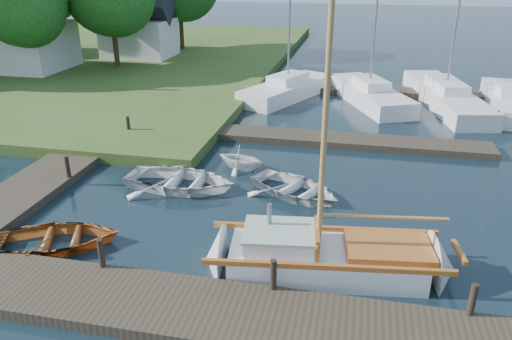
% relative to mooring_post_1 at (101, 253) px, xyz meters
% --- Properties ---
extents(ground, '(160.00, 160.00, 0.00)m').
position_rel_mooring_post_1_xyz_m(ground, '(3.00, 5.00, -0.70)').
color(ground, black).
rests_on(ground, ground).
extents(near_dock, '(18.00, 2.20, 0.30)m').
position_rel_mooring_post_1_xyz_m(near_dock, '(3.00, -1.00, -0.55)').
color(near_dock, '#322A1E').
rests_on(near_dock, ground).
extents(left_dock, '(2.20, 18.00, 0.30)m').
position_rel_mooring_post_1_xyz_m(left_dock, '(-5.00, 7.00, -0.55)').
color(left_dock, '#322A1E').
rests_on(left_dock, ground).
extents(far_dock, '(14.00, 1.60, 0.30)m').
position_rel_mooring_post_1_xyz_m(far_dock, '(5.00, 11.50, -0.55)').
color(far_dock, '#322A1E').
rests_on(far_dock, ground).
extents(pontoon, '(30.00, 1.60, 0.30)m').
position_rel_mooring_post_1_xyz_m(pontoon, '(13.00, 21.00, -0.55)').
color(pontoon, '#322A1E').
rests_on(pontoon, ground).
extents(mooring_post_1, '(0.16, 0.16, 0.80)m').
position_rel_mooring_post_1_xyz_m(mooring_post_1, '(0.00, 0.00, 0.00)').
color(mooring_post_1, black).
rests_on(mooring_post_1, near_dock).
extents(mooring_post_2, '(0.16, 0.16, 0.80)m').
position_rel_mooring_post_1_xyz_m(mooring_post_2, '(4.50, 0.00, 0.00)').
color(mooring_post_2, black).
rests_on(mooring_post_2, near_dock).
extents(mooring_post_3, '(0.16, 0.16, 0.80)m').
position_rel_mooring_post_1_xyz_m(mooring_post_3, '(9.00, 0.00, 0.00)').
color(mooring_post_3, black).
rests_on(mooring_post_3, near_dock).
extents(mooring_post_4, '(0.16, 0.16, 0.80)m').
position_rel_mooring_post_1_xyz_m(mooring_post_4, '(-4.00, 5.00, 0.00)').
color(mooring_post_4, black).
rests_on(mooring_post_4, left_dock).
extents(mooring_post_5, '(0.16, 0.16, 0.80)m').
position_rel_mooring_post_1_xyz_m(mooring_post_5, '(-4.00, 10.00, 0.00)').
color(mooring_post_5, black).
rests_on(mooring_post_5, left_dock).
extents(sailboat, '(7.34, 2.87, 9.83)m').
position_rel_mooring_post_1_xyz_m(sailboat, '(5.79, 1.48, -0.36)').
color(sailboat, white).
rests_on(sailboat, ground).
extents(dinghy, '(4.30, 3.72, 0.75)m').
position_rel_mooring_post_1_xyz_m(dinghy, '(-2.05, 1.00, -0.33)').
color(dinghy, '#9B3C1B').
rests_on(dinghy, ground).
extents(tender_a, '(4.18, 3.08, 0.84)m').
position_rel_mooring_post_1_xyz_m(tender_a, '(0.08, 5.53, -0.28)').
color(tender_a, white).
rests_on(tender_a, ground).
extents(tender_b, '(2.36, 2.18, 1.04)m').
position_rel_mooring_post_1_xyz_m(tender_b, '(1.81, 7.78, -0.18)').
color(tender_b, white).
rests_on(tender_b, ground).
extents(tender_c, '(4.24, 3.86, 0.72)m').
position_rel_mooring_post_1_xyz_m(tender_c, '(4.22, 5.85, -0.34)').
color(tender_c, white).
rests_on(tender_c, ground).
extents(marina_boat_0, '(5.03, 7.51, 10.53)m').
position_rel_mooring_post_1_xyz_m(marina_boat_0, '(1.94, 18.90, -0.13)').
color(marina_boat_0, white).
rests_on(marina_boat_0, ground).
extents(marina_boat_2, '(5.15, 7.89, 11.57)m').
position_rel_mooring_post_1_xyz_m(marina_boat_2, '(6.65, 18.75, -0.12)').
color(marina_boat_2, white).
rests_on(marina_boat_2, ground).
extents(marina_boat_3, '(4.05, 10.22, 11.06)m').
position_rel_mooring_post_1_xyz_m(marina_boat_3, '(10.85, 19.20, -0.14)').
color(marina_boat_3, white).
rests_on(marina_boat_3, ground).
extents(marina_boat_4, '(2.93, 8.08, 11.52)m').
position_rel_mooring_post_1_xyz_m(marina_boat_4, '(14.13, 18.80, -0.12)').
color(marina_boat_4, white).
rests_on(marina_boat_4, ground).
extents(house_a, '(6.30, 5.00, 6.29)m').
position_rel_mooring_post_1_xyz_m(house_a, '(-17.00, 21.00, 2.26)').
color(house_a, white).
rests_on(house_a, shore).
extents(house_c, '(5.25, 4.00, 5.28)m').
position_rel_mooring_post_1_xyz_m(house_c, '(-11.00, 27.00, 1.88)').
color(house_c, white).
rests_on(house_c, shore).
extents(tree_2, '(5.83, 5.75, 7.82)m').
position_rel_mooring_post_1_xyz_m(tree_2, '(-15.00, 19.05, 4.55)').
color(tree_2, '#332114').
rests_on(tree_2, shore).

